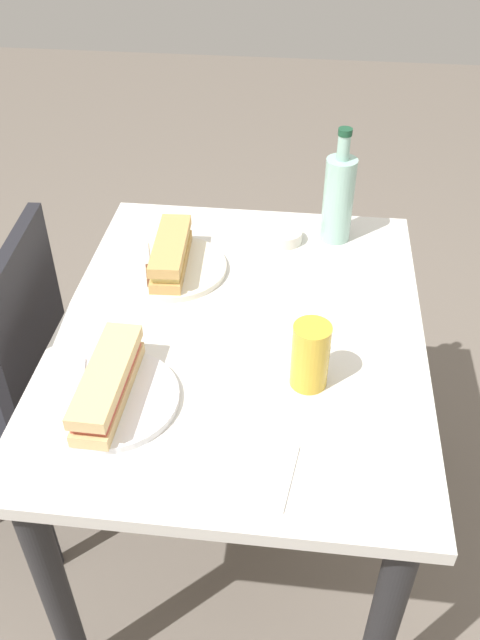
{
  "coord_description": "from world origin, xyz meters",
  "views": [
    {
      "loc": [
        -1.07,
        -0.12,
        1.63
      ],
      "look_at": [
        0.0,
        0.0,
        0.75
      ],
      "focal_mm": 37.34,
      "sensor_mm": 36.0,
      "label": 1
    }
  ],
  "objects_px": {
    "baguette_sandwich_near": "(171,253)",
    "baguette_sandwich_far": "(108,383)",
    "dining_table": "(240,371)",
    "plate_near": "(172,268)",
    "beer_glass": "(310,356)",
    "water_bottle": "(338,197)",
    "knife_near": "(148,266)",
    "knife_far": "(79,396)",
    "chair_far": "(0,378)",
    "olive_bowl": "(284,236)",
    "plate_far": "(111,399)"
  },
  "relations": [
    {
      "from": "baguette_sandwich_near",
      "to": "knife_near",
      "type": "height_order",
      "value": "baguette_sandwich_near"
    },
    {
      "from": "plate_near",
      "to": "knife_near",
      "type": "distance_m",
      "value": 0.06
    },
    {
      "from": "knife_near",
      "to": "baguette_sandwich_far",
      "type": "height_order",
      "value": "baguette_sandwich_far"
    },
    {
      "from": "dining_table",
      "to": "knife_far",
      "type": "bearing_deg",
      "value": 132.96
    },
    {
      "from": "chair_far",
      "to": "knife_far",
      "type": "distance_m",
      "value": 0.47
    },
    {
      "from": "baguette_sandwich_far",
      "to": "olive_bowl",
      "type": "distance_m",
      "value": 0.65
    },
    {
      "from": "water_bottle",
      "to": "olive_bowl",
      "type": "relative_size",
      "value": 3.13
    },
    {
      "from": "plate_near",
      "to": "beer_glass",
      "type": "height_order",
      "value": "beer_glass"
    },
    {
      "from": "baguette_sandwich_far",
      "to": "olive_bowl",
      "type": "bearing_deg",
      "value": -25.77
    },
    {
      "from": "knife_far",
      "to": "beer_glass",
      "type": "bearing_deg",
      "value": -76.19
    },
    {
      "from": "plate_near",
      "to": "beer_glass",
      "type": "xyz_separation_m",
      "value": [
        -0.34,
        -0.33,
        0.06
      ]
    },
    {
      "from": "olive_bowl",
      "to": "baguette_sandwich_near",
      "type": "bearing_deg",
      "value": 122.1
    },
    {
      "from": "baguette_sandwich_near",
      "to": "baguette_sandwich_far",
      "type": "height_order",
      "value": "same"
    },
    {
      "from": "baguette_sandwich_far",
      "to": "knife_far",
      "type": "distance_m",
      "value": 0.06
    },
    {
      "from": "knife_far",
      "to": "water_bottle",
      "type": "bearing_deg",
      "value": -36.51
    },
    {
      "from": "dining_table",
      "to": "olive_bowl",
      "type": "xyz_separation_m",
      "value": [
        0.35,
        -0.07,
        0.14
      ]
    },
    {
      "from": "chair_far",
      "to": "plate_near",
      "type": "bearing_deg",
      "value": -65.23
    },
    {
      "from": "dining_table",
      "to": "knife_far",
      "type": "distance_m",
      "value": 0.4
    },
    {
      "from": "dining_table",
      "to": "plate_far",
      "type": "height_order",
      "value": "plate_far"
    },
    {
      "from": "knife_near",
      "to": "plate_near",
      "type": "bearing_deg",
      "value": -75.21
    },
    {
      "from": "beer_glass",
      "to": "water_bottle",
      "type": "bearing_deg",
      "value": -5.14
    },
    {
      "from": "baguette_sandwich_near",
      "to": "beer_glass",
      "type": "xyz_separation_m",
      "value": [
        -0.34,
        -0.33,
        0.02
      ]
    },
    {
      "from": "dining_table",
      "to": "baguette_sandwich_far",
      "type": "bearing_deg",
      "value": 138.32
    },
    {
      "from": "plate_near",
      "to": "baguette_sandwich_near",
      "type": "relative_size",
      "value": 1.08
    },
    {
      "from": "dining_table",
      "to": "olive_bowl",
      "type": "bearing_deg",
      "value": -11.33
    },
    {
      "from": "dining_table",
      "to": "beer_glass",
      "type": "distance_m",
      "value": 0.29
    },
    {
      "from": "dining_table",
      "to": "plate_near",
      "type": "relative_size",
      "value": 3.83
    },
    {
      "from": "water_bottle",
      "to": "dining_table",
      "type": "bearing_deg",
      "value": 152.58
    },
    {
      "from": "water_bottle",
      "to": "olive_bowl",
      "type": "bearing_deg",
      "value": 103.37
    },
    {
      "from": "chair_far",
      "to": "knife_near",
      "type": "xyz_separation_m",
      "value": [
        0.17,
        -0.34,
        0.24
      ]
    },
    {
      "from": "chair_far",
      "to": "baguette_sandwich_near",
      "type": "relative_size",
      "value": 3.7
    },
    {
      "from": "dining_table",
      "to": "plate_far",
      "type": "xyz_separation_m",
      "value": [
        -0.24,
        0.21,
        0.13
      ]
    },
    {
      "from": "plate_near",
      "to": "knife_far",
      "type": "bearing_deg",
      "value": 168.82
    },
    {
      "from": "chair_far",
      "to": "plate_far",
      "type": "bearing_deg",
      "value": -123.87
    },
    {
      "from": "baguette_sandwich_far",
      "to": "knife_near",
      "type": "bearing_deg",
      "value": 3.08
    },
    {
      "from": "plate_far",
      "to": "plate_near",
      "type": "bearing_deg",
      "value": -4.26
    },
    {
      "from": "dining_table",
      "to": "plate_near",
      "type": "distance_m",
      "value": 0.3
    },
    {
      "from": "baguette_sandwich_far",
      "to": "olive_bowl",
      "type": "relative_size",
      "value": 2.81
    },
    {
      "from": "knife_far",
      "to": "beer_glass",
      "type": "height_order",
      "value": "beer_glass"
    },
    {
      "from": "chair_far",
      "to": "plate_far",
      "type": "distance_m",
      "value": 0.5
    },
    {
      "from": "plate_far",
      "to": "olive_bowl",
      "type": "height_order",
      "value": "olive_bowl"
    },
    {
      "from": "water_bottle",
      "to": "olive_bowl",
      "type": "distance_m",
      "value": 0.16
    },
    {
      "from": "baguette_sandwich_near",
      "to": "water_bottle",
      "type": "relative_size",
      "value": 0.83
    },
    {
      "from": "knife_far",
      "to": "chair_far",
      "type": "bearing_deg",
      "value": 50.59
    },
    {
      "from": "water_bottle",
      "to": "beer_glass",
      "type": "relative_size",
      "value": 2.09
    },
    {
      "from": "plate_near",
      "to": "baguette_sandwich_far",
      "type": "relative_size",
      "value": 0.99
    },
    {
      "from": "knife_near",
      "to": "beer_glass",
      "type": "height_order",
      "value": "beer_glass"
    },
    {
      "from": "knife_far",
      "to": "beer_glass",
      "type": "relative_size",
      "value": 1.29
    },
    {
      "from": "knife_far",
      "to": "water_bottle",
      "type": "height_order",
      "value": "water_bottle"
    },
    {
      "from": "dining_table",
      "to": "knife_near",
      "type": "height_order",
      "value": "knife_near"
    }
  ]
}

